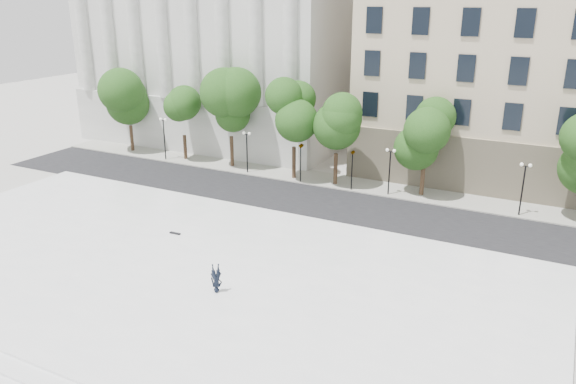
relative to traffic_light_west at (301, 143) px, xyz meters
name	(u,v)px	position (x,y,z in m)	size (l,w,h in m)	color
ground	(149,293)	(1.12, -22.30, -3.77)	(160.00, 160.00, 0.00)	#AEABA4
plaza	(181,269)	(1.12, -19.30, -3.54)	(44.00, 22.00, 0.45)	white
street	(290,199)	(1.12, -4.30, -3.76)	(60.00, 8.00, 0.02)	black
far_sidewalk	(319,179)	(1.12, 1.70, -3.71)	(60.00, 4.00, 0.12)	gray
building_west	(242,25)	(-15.88, 16.27, 9.12)	(31.50, 27.65, 25.60)	silver
traffic_light_west	(301,143)	(0.00, 0.00, 0.00)	(0.60, 1.94, 4.27)	black
traffic_light_east	(353,151)	(4.98, 0.00, -0.16)	(0.58, 1.57, 4.12)	black
person_lying	(217,288)	(4.98, -21.03, -3.08)	(0.62, 0.41, 1.71)	black
skateboard	(175,233)	(-2.26, -15.52, -3.27)	(0.83, 0.21, 0.08)	black
plaza_steps	(16,380)	(1.12, -31.20, -3.65)	(44.00, 3.00, 0.30)	white
street_trees	(290,120)	(-1.68, 1.23, 1.72)	(48.57, 4.75, 7.84)	#382619
lamp_posts	(315,153)	(1.26, 0.30, -0.82)	(35.49, 0.28, 4.49)	black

